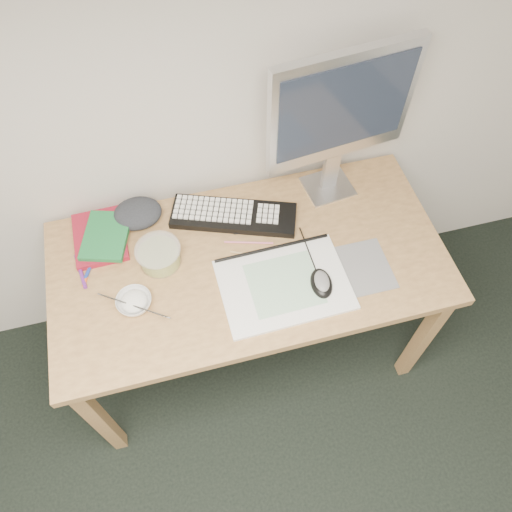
# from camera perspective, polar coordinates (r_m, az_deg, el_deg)

# --- Properties ---
(desk) EXTENTS (1.40, 0.70, 0.75)m
(desk) POSITION_cam_1_polar(r_m,az_deg,el_deg) (1.84, -0.82, -1.80)
(desk) COLOR tan
(desk) RESTS_ON ground
(mousepad) EXTENTS (0.23, 0.21, 0.00)m
(mousepad) POSITION_cam_1_polar(r_m,az_deg,el_deg) (1.78, 11.42, -1.48)
(mousepad) COLOR gray
(mousepad) RESTS_ON desk
(sketchpad) EXTENTS (0.44, 0.32, 0.01)m
(sketchpad) POSITION_cam_1_polar(r_m,az_deg,el_deg) (1.71, 3.23, -3.28)
(sketchpad) COLOR white
(sketchpad) RESTS_ON desk
(keyboard) EXTENTS (0.48, 0.30, 0.03)m
(keyboard) POSITION_cam_1_polar(r_m,az_deg,el_deg) (1.86, -2.57, 4.62)
(keyboard) COLOR black
(keyboard) RESTS_ON desk
(monitor) EXTENTS (0.52, 0.18, 0.60)m
(monitor) POSITION_cam_1_polar(r_m,az_deg,el_deg) (1.73, 9.73, 15.98)
(monitor) COLOR silver
(monitor) RESTS_ON desk
(mouse) EXTENTS (0.09, 0.13, 0.04)m
(mouse) POSITION_cam_1_polar(r_m,az_deg,el_deg) (1.70, 7.53, -2.89)
(mouse) COLOR black
(mouse) RESTS_ON sketchpad
(rice_bowl) EXTENTS (0.14, 0.14, 0.04)m
(rice_bowl) POSITION_cam_1_polar(r_m,az_deg,el_deg) (1.71, -13.73, -5.14)
(rice_bowl) COLOR white
(rice_bowl) RESTS_ON desk
(chopsticks) EXTENTS (0.22, 0.16, 0.02)m
(chopsticks) POSITION_cam_1_polar(r_m,az_deg,el_deg) (1.68, -13.78, -5.56)
(chopsticks) COLOR #ADACAF
(chopsticks) RESTS_ON rice_bowl
(fruit_tub) EXTENTS (0.20, 0.20, 0.08)m
(fruit_tub) POSITION_cam_1_polar(r_m,az_deg,el_deg) (1.76, -11.01, 0.07)
(fruit_tub) COLOR #EBDE52
(fruit_tub) RESTS_ON desk
(book_red) EXTENTS (0.19, 0.24, 0.02)m
(book_red) POSITION_cam_1_polar(r_m,az_deg,el_deg) (1.89, -17.41, 2.07)
(book_red) COLOR maroon
(book_red) RESTS_ON desk
(book_green) EXTENTS (0.21, 0.25, 0.02)m
(book_green) POSITION_cam_1_polar(r_m,az_deg,el_deg) (1.86, -16.76, 2.22)
(book_green) COLOR #1B6F37
(book_green) RESTS_ON book_red
(cloth_lump) EXTENTS (0.17, 0.15, 0.06)m
(cloth_lump) POSITION_cam_1_polar(r_m,az_deg,el_deg) (1.90, -13.39, 4.75)
(cloth_lump) COLOR #222529
(cloth_lump) RESTS_ON desk
(pencil_pink) EXTENTS (0.17, 0.06, 0.01)m
(pencil_pink) POSITION_cam_1_polar(r_m,az_deg,el_deg) (1.80, -0.84, 1.55)
(pencil_pink) COLOR pink
(pencil_pink) RESTS_ON desk
(pencil_tan) EXTENTS (0.17, 0.08, 0.01)m
(pencil_tan) POSITION_cam_1_polar(r_m,az_deg,el_deg) (1.77, -0.09, 0.06)
(pencil_tan) COLOR tan
(pencil_tan) RESTS_ON desk
(pencil_black) EXTENTS (0.18, 0.04, 0.01)m
(pencil_black) POSITION_cam_1_polar(r_m,az_deg,el_deg) (1.83, 0.32, 2.75)
(pencil_black) COLOR black
(pencil_black) RESTS_ON desk
(marker_blue) EXTENTS (0.07, 0.13, 0.01)m
(marker_blue) POSITION_cam_1_polar(r_m,az_deg,el_deg) (1.85, -18.23, -0.69)
(marker_blue) COLOR #1D389D
(marker_blue) RESTS_ON desk
(marker_orange) EXTENTS (0.05, 0.12, 0.01)m
(marker_orange) POSITION_cam_1_polar(r_m,az_deg,el_deg) (1.83, -18.67, -1.69)
(marker_orange) COLOR #EA581B
(marker_orange) RESTS_ON desk
(marker_purple) EXTENTS (0.04, 0.14, 0.01)m
(marker_purple) POSITION_cam_1_polar(r_m,az_deg,el_deg) (1.84, -19.40, -1.67)
(marker_purple) COLOR #69258A
(marker_purple) RESTS_ON desk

